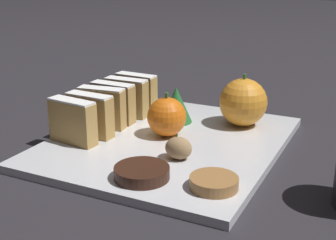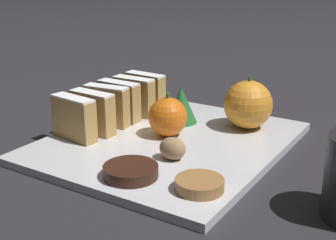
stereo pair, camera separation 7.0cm
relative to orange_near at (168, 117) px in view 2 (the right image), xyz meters
The scene contains 14 objects.
ground_plane 0.04m from the orange_near, 56.35° to the right, with size 6.00×6.00×0.00m, color #28262B.
serving_platter 0.04m from the orange_near, 56.35° to the right, with size 0.32×0.37×0.01m.
stollen_slice_front 0.14m from the orange_near, 141.57° to the right, with size 0.08×0.03×0.07m.
stollen_slice_second 0.12m from the orange_near, 153.94° to the right, with size 0.08×0.03×0.07m.
stollen_slice_third 0.11m from the orange_near, behind, with size 0.08×0.03×0.07m.
stollen_slice_fourth 0.11m from the orange_near, 169.50° to the left, with size 0.08×0.02×0.07m.
stollen_slice_fifth 0.12m from the orange_near, 151.90° to the left, with size 0.08×0.03×0.07m.
stollen_slice_sixth 0.14m from the orange_near, 139.15° to the left, with size 0.08×0.03×0.07m.
orange_near is the anchor object (origin of this frame).
orange_far 0.13m from the orange_near, 47.49° to the left, with size 0.08×0.08×0.09m.
walnut 0.09m from the orange_near, 53.63° to the right, with size 0.04×0.03×0.03m.
chocolate_cookie 0.16m from the orange_near, 75.31° to the right, with size 0.07×0.07×0.02m.
gingerbread_cookie 0.19m from the orange_near, 46.20° to the right, with size 0.06×0.06×0.01m.
evergreen_sprig 0.07m from the orange_near, 102.80° to the left, with size 0.05×0.05×0.06m.
Camera 2 is at (0.35, -0.56, 0.27)m, focal length 50.00 mm.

